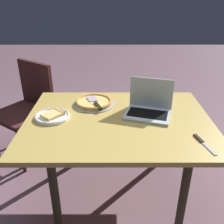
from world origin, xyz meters
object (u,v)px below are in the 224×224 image
chair_near (28,104)px  pizza_plate (52,116)px  dining_table (118,128)px  laptop (149,107)px  pizza_tray (94,102)px  table_knife (202,142)px

chair_near → pizza_plate: bearing=121.9°
dining_table → chair_near: 1.08m
laptop → pizza_tray: 0.44m
pizza_plate → table_knife: bearing=161.6°
table_knife → chair_near: (1.35, -0.95, -0.19)m
pizza_plate → table_knife: (-0.96, 0.32, -0.01)m
pizza_tray → chair_near: 0.81m
dining_table → pizza_tray: 0.32m
laptop → pizza_tray: bearing=-21.7°
pizza_tray → table_knife: size_ratio=1.51×
dining_table → table_knife: size_ratio=5.98×
dining_table → table_knife: table_knife is taller
laptop → table_knife: laptop is taller
dining_table → pizza_plate: 0.47m
pizza_plate → pizza_tray: size_ratio=0.75×
dining_table → table_knife: (-0.49, 0.30, 0.08)m
pizza_plate → chair_near: chair_near is taller
dining_table → pizza_plate: (0.46, -0.02, 0.09)m
dining_table → pizza_tray: (0.19, -0.24, 0.09)m
dining_table → table_knife: 0.58m
chair_near → laptop: bearing=152.3°
dining_table → pizza_tray: pizza_tray is taller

